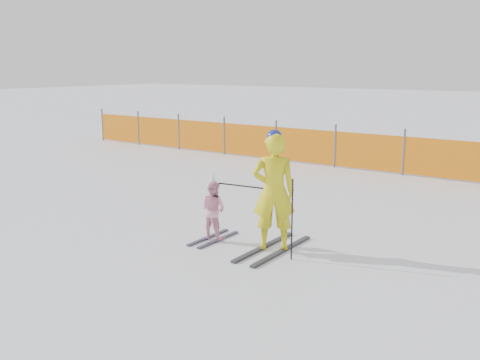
% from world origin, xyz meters
% --- Properties ---
extents(ground, '(120.00, 120.00, 0.00)m').
position_xyz_m(ground, '(0.00, 0.00, 0.00)').
color(ground, white).
rests_on(ground, ground).
extents(adult, '(0.81, 1.70, 1.93)m').
position_xyz_m(adult, '(0.82, 0.25, 0.96)').
color(adult, black).
rests_on(adult, ground).
extents(child, '(0.50, 1.06, 1.17)m').
position_xyz_m(child, '(-0.29, 0.12, 0.53)').
color(child, black).
rests_on(child, ground).
extents(ski_poles, '(1.45, 0.21, 1.25)m').
position_xyz_m(ski_poles, '(0.86, 0.10, 0.78)').
color(ski_poles, black).
rests_on(ski_poles, ground).
extents(safety_fence, '(16.93, 0.06, 1.25)m').
position_xyz_m(safety_fence, '(-3.08, 7.37, 0.56)').
color(safety_fence, '#595960').
rests_on(safety_fence, ground).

